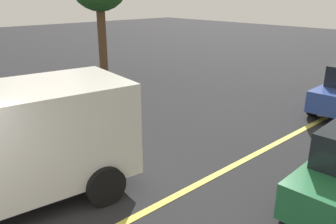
# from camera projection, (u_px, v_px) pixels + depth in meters

# --- Properties ---
(lane_marking_centre) EXTENTS (28.00, 0.16, 0.01)m
(lane_marking_centre) POSITION_uv_depth(u_px,v_px,m) (143.00, 213.00, 6.15)
(lane_marking_centre) COLOR #E0D14C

